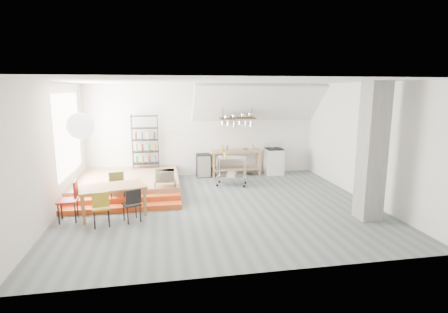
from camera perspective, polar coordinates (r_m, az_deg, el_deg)
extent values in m
plane|color=#566064|center=(9.28, -0.69, -8.02)|extent=(8.00, 8.00, 0.00)
cube|color=silver|center=(12.32, -3.39, 4.30)|extent=(8.00, 0.04, 3.20)
cube|color=silver|center=(9.14, -26.29, 0.90)|extent=(0.04, 7.00, 3.20)
cube|color=silver|center=(10.32, 21.78, 2.27)|extent=(0.04, 7.00, 3.20)
cube|color=white|center=(8.78, -0.74, 12.15)|extent=(8.00, 7.00, 0.02)
cube|color=white|center=(12.01, 5.56, 8.65)|extent=(4.40, 1.44, 1.32)
cube|color=white|center=(10.54, -24.07, 3.37)|extent=(0.02, 2.50, 2.20)
cube|color=#916948|center=(11.07, -15.35, -4.20)|extent=(3.00, 3.00, 0.40)
cube|color=#D44D19|center=(9.25, -16.36, -8.09)|extent=(3.00, 0.35, 0.13)
cube|color=#D44D19|center=(9.56, -16.17, -7.05)|extent=(3.00, 0.35, 0.27)
cube|color=slate|center=(8.70, 23.02, 0.71)|extent=(0.50, 0.50, 3.20)
cube|color=#916948|center=(12.26, 1.95, 0.88)|extent=(1.80, 0.60, 0.06)
cube|color=#916948|center=(12.39, 1.94, -1.99)|extent=(1.70, 0.55, 0.04)
cube|color=#916948|center=(12.75, 5.34, -0.83)|extent=(0.06, 0.06, 0.86)
cube|color=#916948|center=(12.42, -1.97, -1.11)|extent=(0.06, 0.06, 0.86)
cube|color=#916948|center=(12.34, 5.88, -1.24)|extent=(0.06, 0.06, 0.86)
cube|color=#916948|center=(12.00, -1.67, -1.53)|extent=(0.06, 0.06, 0.86)
cube|color=white|center=(12.71, 8.13, -0.84)|extent=(0.60, 0.60, 0.90)
cube|color=black|center=(12.62, 8.18, 1.25)|extent=(0.58, 0.58, 0.03)
cube|color=white|center=(12.86, 7.81, 2.02)|extent=(0.60, 0.05, 0.25)
cylinder|color=black|center=(12.79, 8.59, 1.48)|extent=(0.18, 0.18, 0.02)
cylinder|color=black|center=(12.71, 7.39, 1.44)|extent=(0.18, 0.18, 0.02)
cylinder|color=black|center=(12.53, 9.00, 1.27)|extent=(0.18, 0.18, 0.02)
cylinder|color=black|center=(12.44, 7.78, 1.24)|extent=(0.18, 0.18, 0.02)
cube|color=#3C2618|center=(11.92, 2.19, 6.26)|extent=(1.20, 0.50, 0.05)
cylinder|color=black|center=(11.79, -0.19, 9.02)|extent=(0.02, 0.02, 1.15)
cylinder|color=black|center=(12.01, 4.57, 9.02)|extent=(0.02, 0.02, 1.15)
cylinder|color=silver|center=(11.79, -0.15, 5.54)|extent=(0.16, 0.16, 0.12)
cylinder|color=silver|center=(11.83, 0.81, 5.46)|extent=(0.20, 0.20, 0.16)
cylinder|color=silver|center=(11.87, 1.76, 5.37)|extent=(0.16, 0.16, 0.20)
cylinder|color=silver|center=(11.91, 2.71, 5.58)|extent=(0.20, 0.20, 0.12)
cylinder|color=silver|center=(11.95, 3.65, 5.49)|extent=(0.16, 0.16, 0.16)
cylinder|color=silver|center=(12.01, 4.58, 5.41)|extent=(0.20, 0.20, 0.20)
cylinder|color=black|center=(12.16, -10.72, 2.62)|extent=(0.02, 0.02, 1.80)
cylinder|color=black|center=(12.20, -14.67, 2.48)|extent=(0.02, 0.02, 1.80)
cylinder|color=black|center=(11.81, -10.74, 2.37)|extent=(0.02, 0.02, 1.80)
cylinder|color=black|center=(11.85, -14.80, 2.23)|extent=(0.02, 0.02, 1.80)
cube|color=black|center=(12.12, -12.59, -1.08)|extent=(0.88, 0.38, 0.02)
cube|color=black|center=(12.05, -12.67, 0.78)|extent=(0.88, 0.38, 0.02)
cube|color=black|center=(11.99, -12.75, 2.66)|extent=(0.88, 0.38, 0.02)
cube|color=black|center=(11.94, -12.83, 4.56)|extent=(0.88, 0.38, 0.02)
cube|color=black|center=(11.91, -12.91, 6.48)|extent=(0.88, 0.38, 0.03)
cylinder|color=#31762F|center=(12.10, -12.62, -0.43)|extent=(0.07, 0.07, 0.24)
cylinder|color=olive|center=(12.03, -12.70, 1.44)|extent=(0.07, 0.07, 0.24)
cylinder|color=brown|center=(11.97, -12.78, 3.33)|extent=(0.07, 0.07, 0.24)
cube|color=#916948|center=(9.72, -9.62, -3.90)|extent=(0.60, 0.40, 0.03)
cylinder|color=black|center=(9.91, -8.05, -4.07)|extent=(0.02, 0.02, 0.13)
cylinder|color=black|center=(9.91, -11.18, -4.17)|extent=(0.02, 0.02, 0.13)
cylinder|color=black|center=(9.59, -7.97, -4.58)|extent=(0.02, 0.02, 0.13)
cylinder|color=black|center=(9.58, -11.21, -4.69)|extent=(0.02, 0.02, 0.13)
sphere|color=white|center=(8.53, -22.38, 4.65)|extent=(0.60, 0.60, 0.60)
cube|color=olive|center=(8.84, -17.78, -4.79)|extent=(1.70, 1.21, 0.06)
cube|color=olive|center=(9.38, -13.74, -5.99)|extent=(0.08, 0.08, 0.67)
cube|color=olive|center=(9.24, -22.19, -6.75)|extent=(0.08, 0.08, 0.67)
cube|color=olive|center=(8.70, -12.81, -7.29)|extent=(0.08, 0.08, 0.67)
cube|color=olive|center=(8.55, -21.96, -8.14)|extent=(0.08, 0.08, 0.67)
cube|color=#B9941F|center=(8.29, -19.45, -7.89)|extent=(0.44, 0.44, 0.04)
cube|color=#B9941F|center=(8.06, -19.51, -6.67)|extent=(0.36, 0.11, 0.33)
cylinder|color=black|center=(8.22, -20.38, -9.72)|extent=(0.03, 0.03, 0.41)
cylinder|color=black|center=(8.23, -18.26, -9.57)|extent=(0.03, 0.03, 0.41)
cylinder|color=black|center=(8.50, -20.42, -9.03)|extent=(0.03, 0.03, 0.41)
cylinder|color=black|center=(8.51, -18.37, -8.89)|extent=(0.03, 0.03, 0.41)
cube|color=black|center=(8.37, -14.85, -7.55)|extent=(0.48, 0.48, 0.04)
cube|color=black|center=(8.15, -14.56, -6.34)|extent=(0.33, 0.17, 0.32)
cylinder|color=black|center=(8.27, -15.42, -9.36)|extent=(0.03, 0.03, 0.40)
cylinder|color=black|center=(8.35, -13.50, -9.05)|extent=(0.03, 0.03, 0.40)
cylinder|color=black|center=(8.53, -16.04, -8.75)|extent=(0.03, 0.03, 0.40)
cylinder|color=black|center=(8.61, -14.17, -8.46)|extent=(0.03, 0.03, 0.40)
cube|color=#59632E|center=(9.52, -17.01, -5.17)|extent=(0.47, 0.47, 0.04)
cube|color=#59632E|center=(9.63, -17.16, -3.45)|extent=(0.38, 0.11, 0.35)
cylinder|color=black|center=(9.75, -16.05, -6.16)|extent=(0.03, 0.03, 0.44)
cylinder|color=black|center=(9.73, -17.95, -6.29)|extent=(0.03, 0.03, 0.44)
cylinder|color=black|center=(9.44, -15.90, -6.71)|extent=(0.03, 0.03, 0.44)
cylinder|color=black|center=(9.42, -17.86, -6.85)|extent=(0.03, 0.03, 0.44)
cube|color=#9F1C16|center=(8.85, -24.20, -6.60)|extent=(0.47, 0.47, 0.04)
cube|color=#9F1C16|center=(8.74, -23.06, -4.84)|extent=(0.08, 0.42, 0.38)
cylinder|color=black|center=(8.73, -23.11, -8.49)|extent=(0.03, 0.03, 0.48)
cylinder|color=black|center=(9.06, -22.80, -7.77)|extent=(0.03, 0.03, 0.48)
cylinder|color=black|center=(8.79, -25.39, -8.54)|extent=(0.03, 0.03, 0.48)
cylinder|color=black|center=(9.12, -25.00, -7.82)|extent=(0.03, 0.03, 0.48)
cube|color=silver|center=(10.99, 1.23, -0.23)|extent=(1.02, 0.77, 0.04)
cube|color=silver|center=(11.12, 1.22, -3.20)|extent=(1.02, 0.77, 0.03)
cylinder|color=silver|center=(11.26, 3.51, -2.25)|extent=(0.03, 0.03, 0.87)
sphere|color=black|center=(11.36, 3.49, -4.28)|extent=(0.08, 0.08, 0.08)
cylinder|color=silver|center=(11.36, -0.76, -2.11)|extent=(0.03, 0.03, 0.87)
sphere|color=black|center=(11.46, -0.75, -4.13)|extent=(0.08, 0.08, 0.08)
cylinder|color=silver|center=(10.82, 3.31, -2.78)|extent=(0.03, 0.03, 0.87)
sphere|color=black|center=(10.93, 3.29, -4.89)|extent=(0.08, 0.08, 0.08)
cylinder|color=silver|center=(10.93, -1.13, -2.63)|extent=(0.03, 0.03, 0.87)
sphere|color=black|center=(11.03, -1.12, -4.72)|extent=(0.08, 0.08, 0.08)
cube|color=black|center=(12.22, -3.40, -1.46)|extent=(0.47, 0.47, 0.80)
imported|color=beige|center=(9.69, -9.65, -3.01)|extent=(0.52, 0.36, 0.28)
imported|color=silver|center=(12.28, 3.50, 1.16)|extent=(0.24, 0.24, 0.06)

